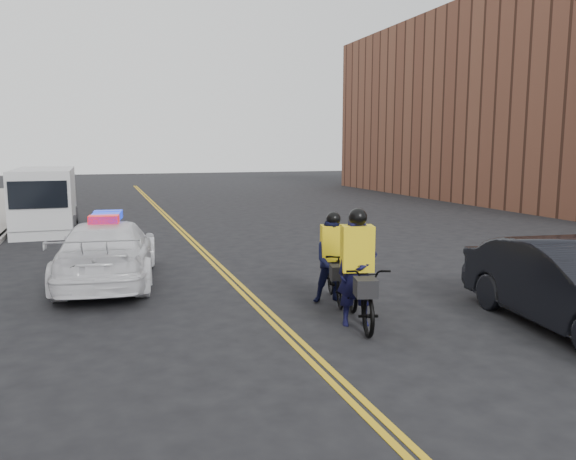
# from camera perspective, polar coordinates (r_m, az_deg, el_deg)

# --- Properties ---
(ground) EXTENTS (120.00, 120.00, 0.00)m
(ground) POSITION_cam_1_polar(r_m,az_deg,el_deg) (9.86, -0.84, -9.76)
(ground) COLOR black
(ground) RESTS_ON ground
(center_line_left) EXTENTS (0.10, 60.00, 0.01)m
(center_line_left) POSITION_cam_1_polar(r_m,az_deg,el_deg) (17.42, -9.25, -1.86)
(center_line_left) COLOR gold
(center_line_left) RESTS_ON ground
(center_line_right) EXTENTS (0.10, 60.00, 0.01)m
(center_line_right) POSITION_cam_1_polar(r_m,az_deg,el_deg) (17.44, -8.73, -1.83)
(center_line_right) COLOR gold
(center_line_right) RESTS_ON ground
(building_across) EXTENTS (12.00, 30.00, 11.00)m
(building_across) POSITION_cam_1_polar(r_m,az_deg,el_deg) (36.73, 24.41, 11.45)
(building_across) COLOR brown
(building_across) RESTS_ON ground
(police_cruiser) EXTENTS (2.59, 5.18, 1.61)m
(police_cruiser) POSITION_cam_1_polar(r_m,az_deg,el_deg) (13.36, -17.84, -2.11)
(police_cruiser) COLOR white
(police_cruiser) RESTS_ON ground
(dark_sedan) EXTENTS (2.12, 4.72, 1.51)m
(dark_sedan) POSITION_cam_1_polar(r_m,az_deg,el_deg) (10.63, 27.02, -5.14)
(dark_sedan) COLOR black
(dark_sedan) RESTS_ON ground
(cargo_van) EXTENTS (2.17, 5.49, 2.29)m
(cargo_van) POSITION_cam_1_polar(r_m,az_deg,el_deg) (22.65, -23.46, 2.76)
(cargo_van) COLOR silver
(cargo_van) RESTS_ON ground
(cyclist_near) EXTENTS (1.23, 2.21, 2.05)m
(cyclist_near) POSITION_cam_1_polar(r_m,az_deg,el_deg) (9.82, 7.00, -5.56)
(cyclist_near) COLOR black
(cyclist_near) RESTS_ON ground
(cyclist_far) EXTENTS (0.94, 1.87, 1.82)m
(cyclist_far) POSITION_cam_1_polar(r_m,az_deg,el_deg) (11.18, 4.58, -3.78)
(cyclist_far) COLOR black
(cyclist_far) RESTS_ON ground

